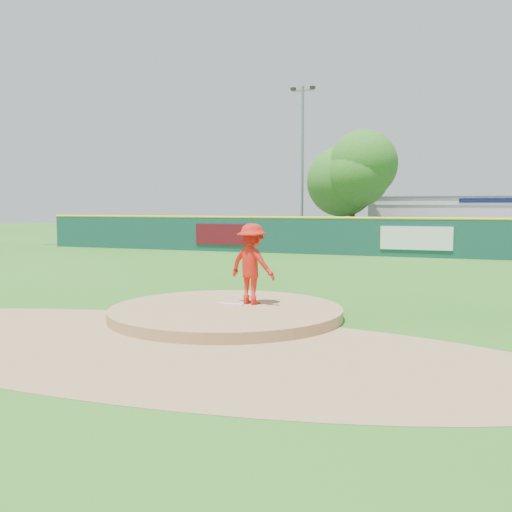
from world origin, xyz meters
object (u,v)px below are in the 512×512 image
at_px(pitcher, 252,264).
at_px(van, 395,237).
at_px(pool_building_grp, 482,220).
at_px(deciduous_tree, 353,177).
at_px(playground_slide, 182,232).
at_px(light_pole_left, 302,158).

xyz_separation_m(pitcher, van, (0.52, 23.28, -0.48)).
xyz_separation_m(pool_building_grp, deciduous_tree, (-8.00, -6.99, 2.89)).
bearing_deg(pitcher, playground_slide, -40.51).
bearing_deg(light_pole_left, playground_slide, -156.78).
xyz_separation_m(pitcher, light_pole_left, (-6.41, 26.34, 4.82)).
height_order(van, light_pole_left, light_pole_left).
bearing_deg(pitcher, light_pole_left, -58.67).
xyz_separation_m(pitcher, deciduous_tree, (-2.41, 24.34, 3.32)).
height_order(van, deciduous_tree, deciduous_tree).
relative_size(pitcher, deciduous_tree, 0.27).
relative_size(pool_building_grp, playground_slide, 5.38).
bearing_deg(pool_building_grp, deciduous_tree, -138.84).
distance_m(deciduous_tree, light_pole_left, 4.72).
height_order(pitcher, deciduous_tree, deciduous_tree).
relative_size(pool_building_grp, deciduous_tree, 2.07).
relative_size(playground_slide, light_pole_left, 0.26).
relative_size(deciduous_tree, light_pole_left, 0.67).
bearing_deg(deciduous_tree, light_pole_left, 153.43).
distance_m(pitcher, playground_slide, 27.04).
xyz_separation_m(deciduous_tree, light_pole_left, (-4.00, 2.00, 1.50)).
relative_size(van, playground_slide, 1.85).
relative_size(van, light_pole_left, 0.48).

